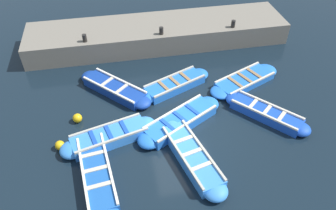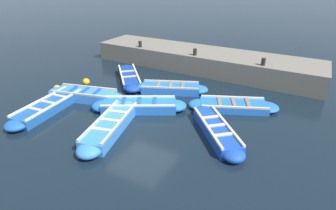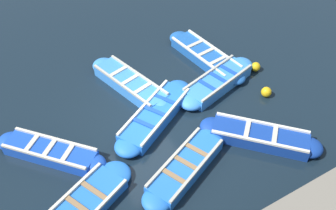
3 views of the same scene
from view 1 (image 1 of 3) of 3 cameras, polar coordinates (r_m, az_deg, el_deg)
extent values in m
plane|color=black|center=(12.41, 3.09, -3.75)|extent=(120.00, 120.00, 0.00)
cube|color=#1E59AD|center=(11.02, -12.28, -11.46)|extent=(3.12, 1.28, 0.36)
ellipsoid|color=#1E59AD|center=(12.02, -13.39, -5.87)|extent=(0.96, 0.93, 0.36)
cube|color=silver|center=(10.86, -10.27, -10.33)|extent=(2.96, 0.45, 0.07)
cube|color=silver|center=(10.87, -14.61, -11.23)|extent=(2.96, 0.45, 0.07)
cube|color=beige|center=(10.47, -11.88, -13.53)|extent=(0.24, 0.81, 0.04)
cube|color=beige|center=(10.87, -12.43, -10.83)|extent=(0.24, 0.81, 0.04)
cube|color=beige|center=(11.28, -12.93, -8.33)|extent=(0.24, 0.81, 0.04)
cube|color=blue|center=(14.00, 1.16, 3.51)|extent=(1.87, 2.78, 0.35)
ellipsoid|color=blue|center=(13.44, -3.44, 1.52)|extent=(1.07, 1.09, 0.35)
ellipsoid|color=blue|center=(14.66, 5.40, 5.32)|extent=(1.07, 1.09, 0.35)
cube|color=#B2AD9E|center=(13.62, 2.15, 3.35)|extent=(1.12, 2.41, 0.07)
cube|color=#B2AD9E|center=(14.13, 0.23, 5.00)|extent=(1.12, 2.41, 0.07)
cube|color=olive|center=(13.63, -0.76, 3.32)|extent=(0.76, 0.44, 0.04)
cube|color=olive|center=(13.88, 1.17, 4.14)|extent=(0.76, 0.44, 0.04)
cube|color=olive|center=(14.15, 3.04, 4.93)|extent=(0.76, 0.44, 0.04)
cube|color=blue|center=(12.34, 2.16, -2.81)|extent=(2.25, 3.02, 0.37)
ellipsoid|color=blue|center=(11.69, -3.25, -6.09)|extent=(1.17, 1.18, 0.37)
ellipsoid|color=blue|center=(13.13, 6.95, 0.14)|extent=(1.17, 1.18, 0.37)
cube|color=beige|center=(11.97, 3.54, -3.13)|extent=(1.49, 2.56, 0.07)
cube|color=beige|center=(12.41, 0.89, -1.04)|extent=(1.49, 2.56, 0.07)
cube|color=#1947B7|center=(11.90, -0.06, -3.47)|extent=(0.78, 0.52, 0.04)
cube|color=#1947B7|center=(12.20, 2.19, -2.12)|extent=(0.78, 0.52, 0.04)
cube|color=#1947B7|center=(12.52, 4.32, -0.83)|extent=(0.78, 0.52, 0.04)
cube|color=#1947B7|center=(13.20, 16.72, -1.43)|extent=(2.57, 2.40, 0.36)
ellipsoid|color=#1947B7|center=(13.00, 22.13, -3.92)|extent=(1.02, 1.02, 0.36)
ellipsoid|color=#1947B7|center=(13.54, 11.54, 0.97)|extent=(1.02, 1.02, 0.36)
cube|color=beige|center=(13.31, 17.51, 0.06)|extent=(2.07, 1.84, 0.07)
cube|color=beige|center=(12.81, 16.27, -1.57)|extent=(2.07, 1.84, 0.07)
cube|color=beige|center=(12.96, 19.19, -1.85)|extent=(0.55, 0.60, 0.04)
cube|color=beige|center=(13.07, 16.89, -0.79)|extent=(0.55, 0.60, 0.04)
cube|color=beige|center=(13.20, 14.63, 0.25)|extent=(0.55, 0.60, 0.04)
cube|color=#3884E0|center=(11.19, 4.18, -8.93)|extent=(3.10, 1.59, 0.40)
ellipsoid|color=#3884E0|center=(10.47, 8.20, -14.56)|extent=(1.00, 0.98, 0.40)
ellipsoid|color=#3884E0|center=(12.06, 0.80, -4.01)|extent=(1.00, 0.98, 0.40)
cube|color=#B2AD9E|center=(11.16, 6.04, -7.46)|extent=(2.84, 0.81, 0.07)
cube|color=#B2AD9E|center=(10.89, 2.40, -8.85)|extent=(2.84, 0.81, 0.07)
cube|color=beige|center=(10.69, 5.88, -10.52)|extent=(0.33, 0.78, 0.04)
cube|color=beige|center=(11.03, 4.24, -8.20)|extent=(0.33, 0.78, 0.04)
cube|color=beige|center=(11.38, 2.71, -6.02)|extent=(0.33, 0.78, 0.04)
cube|color=blue|center=(14.67, 13.18, 4.14)|extent=(2.01, 2.85, 0.28)
ellipsoid|color=blue|center=(13.87, 9.32, 2.28)|extent=(1.25, 1.27, 0.28)
ellipsoid|color=blue|center=(15.54, 16.65, 5.78)|extent=(1.25, 1.27, 0.28)
cube|color=beige|center=(14.33, 14.60, 3.73)|extent=(1.13, 2.42, 0.07)
cube|color=beige|center=(14.81, 12.01, 5.61)|extent=(1.13, 2.42, 0.07)
cube|color=olive|center=(14.22, 11.68, 3.88)|extent=(0.88, 0.49, 0.04)
cube|color=olive|center=(14.57, 13.28, 4.64)|extent=(0.88, 0.49, 0.04)
cube|color=olive|center=(14.94, 14.81, 5.36)|extent=(0.88, 0.49, 0.04)
cube|color=navy|center=(13.94, -9.24, 2.77)|extent=(2.69, 2.60, 0.38)
ellipsoid|color=navy|center=(13.15, -4.65, 0.48)|extent=(1.13, 1.13, 0.38)
ellipsoid|color=navy|center=(14.82, -13.33, 4.79)|extent=(1.13, 1.13, 0.38)
cube|color=silver|center=(14.01, -8.27, 4.30)|extent=(2.12, 1.99, 0.07)
cube|color=silver|center=(13.60, -10.44, 2.67)|extent=(2.12, 1.99, 0.07)
cube|color=beige|center=(13.57, -8.08, 2.84)|extent=(0.62, 0.64, 0.04)
cube|color=beige|center=(14.05, -10.55, 4.04)|extent=(0.62, 0.64, 0.04)
cube|color=#3884E0|center=(11.94, -10.13, -5.48)|extent=(1.57, 2.84, 0.40)
ellipsoid|color=#3884E0|center=(11.83, -16.36, -7.46)|extent=(1.02, 1.04, 0.40)
ellipsoid|color=#3884E0|center=(12.19, -4.12, -3.51)|extent=(1.02, 1.04, 0.40)
cube|color=#B2AD9E|center=(11.49, -9.62, -6.05)|extent=(0.77, 2.58, 0.07)
cube|color=#B2AD9E|center=(12.05, -10.87, -3.43)|extent=(0.77, 2.58, 0.07)
cube|color=#1947B7|center=(11.72, -12.91, -5.61)|extent=(0.80, 0.34, 0.04)
cube|color=#1947B7|center=(11.78, -10.25, -4.76)|extent=(0.80, 0.34, 0.04)
cube|color=#1947B7|center=(11.87, -7.63, -3.91)|extent=(0.80, 0.34, 0.04)
cube|color=slate|center=(16.95, -1.76, 12.37)|extent=(2.75, 12.85, 1.05)
cylinder|color=black|center=(16.62, 11.28, 13.69)|extent=(0.20, 0.20, 0.35)
cylinder|color=black|center=(15.73, -1.18, 12.81)|extent=(0.20, 0.20, 0.35)
cylinder|color=black|center=(15.61, -14.33, 11.23)|extent=(0.20, 0.20, 0.35)
sphere|color=#EAB214|center=(12.93, -15.50, -2.22)|extent=(0.35, 0.35, 0.35)
sphere|color=#EAB214|center=(12.13, -18.32, -6.67)|extent=(0.34, 0.34, 0.34)
camera|label=2|loc=(8.68, 60.00, -8.74)|focal=28.00mm
camera|label=3|loc=(17.48, 13.25, 41.73)|focal=42.00mm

